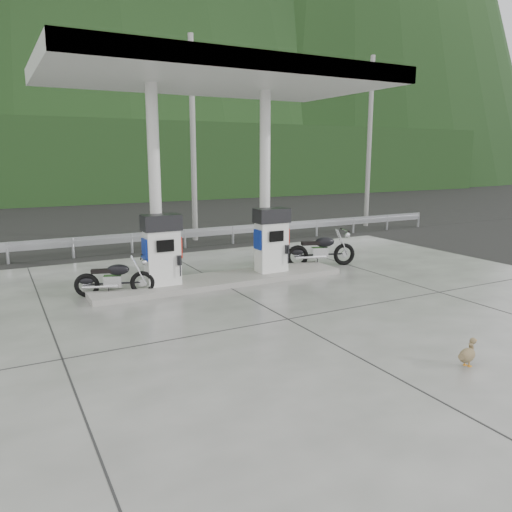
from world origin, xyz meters
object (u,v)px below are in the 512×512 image
motorcycle_right (321,250)px  duck (467,356)px  gas_pump_left (162,250)px  motorcycle_left (115,279)px  gas_pump_right (272,240)px

motorcycle_right → duck: (-2.33, -7.39, -0.31)m
gas_pump_left → duck: size_ratio=3.43×
motorcycle_left → motorcycle_right: bearing=21.1°
motorcycle_left → motorcycle_right: motorcycle_right is taller
gas_pump_left → motorcycle_right: bearing=4.9°
duck → gas_pump_right: bearing=69.2°
gas_pump_right → motorcycle_right: gas_pump_right is taller
gas_pump_left → gas_pump_right: 3.20m
motorcycle_left → duck: 8.12m
motorcycle_left → duck: size_ratio=3.42×
gas_pump_left → motorcycle_left: size_ratio=1.00×
gas_pump_right → motorcycle_left: size_ratio=1.00×
gas_pump_left → gas_pump_right: size_ratio=1.00×
gas_pump_right → motorcycle_left: (-4.41, 0.06, -0.62)m
gas_pump_right → duck: 7.00m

